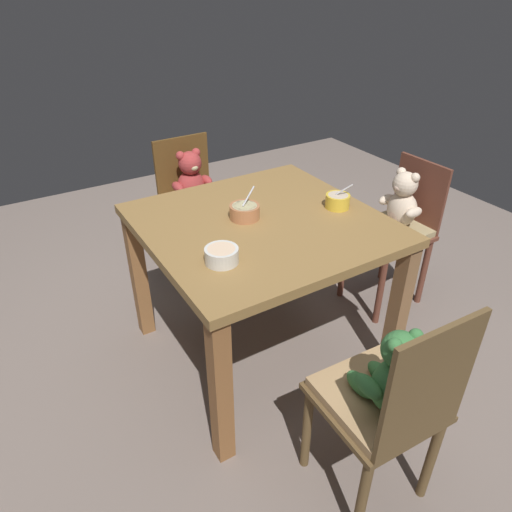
{
  "coord_description": "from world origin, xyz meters",
  "views": [
    {
      "loc": [
        -0.98,
        -1.56,
        1.72
      ],
      "look_at": [
        0.0,
        0.05,
        0.55
      ],
      "focal_mm": 32.71,
      "sensor_mm": 36.0,
      "label": 1
    }
  ],
  "objects_px": {
    "porridge_bowl_white_near_left": "(222,255)",
    "porridge_bowl_yellow_near_right": "(338,201)",
    "dining_table": "(262,243)",
    "teddy_chair_near_front": "(388,393)",
    "teddy_chair_near_right": "(397,219)",
    "porridge_bowl_terracotta_center": "(245,211)",
    "teddy_chair_far_center": "(193,195)"
  },
  "relations": [
    {
      "from": "teddy_chair_near_right",
      "to": "porridge_bowl_white_near_left",
      "type": "distance_m",
      "value": 1.24
    },
    {
      "from": "teddy_chair_far_center",
      "to": "porridge_bowl_terracotta_center",
      "type": "relative_size",
      "value": 6.14
    },
    {
      "from": "teddy_chair_near_front",
      "to": "porridge_bowl_terracotta_center",
      "type": "relative_size",
      "value": 6.51
    },
    {
      "from": "dining_table",
      "to": "teddy_chair_near_front",
      "type": "height_order",
      "value": "teddy_chair_near_front"
    },
    {
      "from": "porridge_bowl_white_near_left",
      "to": "teddy_chair_far_center",
      "type": "bearing_deg",
      "value": 71.42
    },
    {
      "from": "dining_table",
      "to": "porridge_bowl_yellow_near_right",
      "type": "height_order",
      "value": "porridge_bowl_yellow_near_right"
    },
    {
      "from": "teddy_chair_near_front",
      "to": "porridge_bowl_yellow_near_right",
      "type": "xyz_separation_m",
      "value": [
        0.43,
        0.81,
        0.27
      ]
    },
    {
      "from": "porridge_bowl_terracotta_center",
      "to": "teddy_chair_near_front",
      "type": "bearing_deg",
      "value": -90.25
    },
    {
      "from": "teddy_chair_near_front",
      "to": "porridge_bowl_yellow_near_right",
      "type": "relative_size",
      "value": 7.53
    },
    {
      "from": "dining_table",
      "to": "porridge_bowl_white_near_left",
      "type": "xyz_separation_m",
      "value": [
        -0.31,
        -0.21,
        0.15
      ]
    },
    {
      "from": "teddy_chair_near_front",
      "to": "porridge_bowl_terracotta_center",
      "type": "distance_m",
      "value": 0.97
    },
    {
      "from": "porridge_bowl_white_near_left",
      "to": "porridge_bowl_yellow_near_right",
      "type": "bearing_deg",
      "value": 11.63
    },
    {
      "from": "porridge_bowl_terracotta_center",
      "to": "porridge_bowl_white_near_left",
      "type": "xyz_separation_m",
      "value": [
        -0.26,
        -0.27,
        -0.0
      ]
    },
    {
      "from": "porridge_bowl_terracotta_center",
      "to": "porridge_bowl_white_near_left",
      "type": "distance_m",
      "value": 0.38
    },
    {
      "from": "porridge_bowl_yellow_near_right",
      "to": "porridge_bowl_white_near_left",
      "type": "distance_m",
      "value": 0.7
    },
    {
      "from": "porridge_bowl_yellow_near_right",
      "to": "porridge_bowl_white_near_left",
      "type": "height_order",
      "value": "porridge_bowl_yellow_near_right"
    },
    {
      "from": "teddy_chair_far_center",
      "to": "porridge_bowl_yellow_near_right",
      "type": "distance_m",
      "value": 1.03
    },
    {
      "from": "teddy_chair_near_front",
      "to": "dining_table",
      "type": "bearing_deg",
      "value": -1.35
    },
    {
      "from": "porridge_bowl_terracotta_center",
      "to": "porridge_bowl_white_near_left",
      "type": "relative_size",
      "value": 1.07
    },
    {
      "from": "teddy_chair_near_right",
      "to": "teddy_chair_far_center",
      "type": "height_order",
      "value": "teddy_chair_far_center"
    },
    {
      "from": "teddy_chair_near_right",
      "to": "porridge_bowl_yellow_near_right",
      "type": "height_order",
      "value": "porridge_bowl_yellow_near_right"
    },
    {
      "from": "porridge_bowl_yellow_near_right",
      "to": "teddy_chair_near_right",
      "type": "bearing_deg",
      "value": 7.73
    },
    {
      "from": "teddy_chair_near_right",
      "to": "porridge_bowl_white_near_left",
      "type": "xyz_separation_m",
      "value": [
        -1.2,
        -0.21,
        0.26
      ]
    },
    {
      "from": "teddy_chair_near_right",
      "to": "porridge_bowl_yellow_near_right",
      "type": "relative_size",
      "value": 6.95
    },
    {
      "from": "teddy_chair_near_front",
      "to": "teddy_chair_near_right",
      "type": "bearing_deg",
      "value": -44.71
    },
    {
      "from": "teddy_chair_far_center",
      "to": "teddy_chair_near_front",
      "type": "distance_m",
      "value": 1.75
    },
    {
      "from": "porridge_bowl_terracotta_center",
      "to": "porridge_bowl_white_near_left",
      "type": "height_order",
      "value": "porridge_bowl_terracotta_center"
    },
    {
      "from": "dining_table",
      "to": "teddy_chair_near_right",
      "type": "distance_m",
      "value": 0.89
    },
    {
      "from": "teddy_chair_near_right",
      "to": "teddy_chair_far_center",
      "type": "xyz_separation_m",
      "value": [
        -0.83,
        0.87,
        0.01
      ]
    },
    {
      "from": "dining_table",
      "to": "teddy_chair_near_front",
      "type": "relative_size",
      "value": 1.13
    },
    {
      "from": "porridge_bowl_yellow_near_right",
      "to": "dining_table",
      "type": "bearing_deg",
      "value": 169.31
    },
    {
      "from": "porridge_bowl_yellow_near_right",
      "to": "teddy_chair_far_center",
      "type": "bearing_deg",
      "value": 108.65
    }
  ]
}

